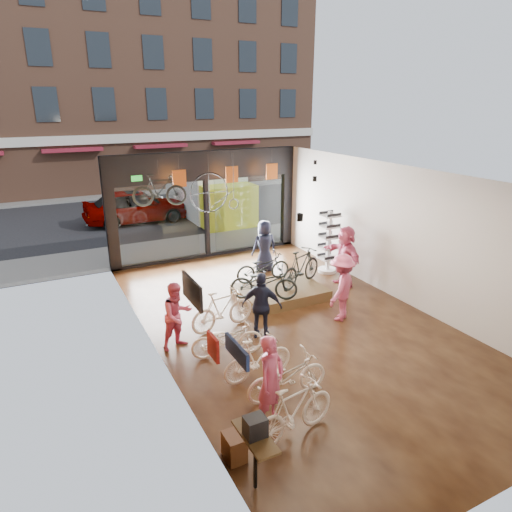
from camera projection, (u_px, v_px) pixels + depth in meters
ground_plane at (293, 323)px, 11.78m from camera, size 7.00×12.00×0.04m
ceiling at (297, 174)px, 10.53m from camera, size 7.00×12.00×0.04m
wall_left at (153, 277)px, 9.65m from camera, size 0.04×12.00×3.80m
wall_right at (403, 235)px, 12.67m from camera, size 0.04×12.00×3.80m
storefront at (206, 205)px, 16.21m from camera, size 7.00×0.26×3.80m
exit_sign at (137, 178)px, 14.71m from camera, size 0.35×0.06×0.18m
street_road at (147, 207)px, 24.42m from camera, size 30.00×18.00×0.02m
sidewalk_near at (197, 245)px, 17.82m from camera, size 30.00×2.40×0.12m
sidewalk_far at (130, 193)px, 27.77m from camera, size 30.00×2.00×0.12m
opposite_building at (111, 73)px, 27.62m from camera, size 26.00×5.00×14.00m
street_car at (135, 206)px, 21.10m from camera, size 4.67×1.88×1.59m
box_truck at (211, 190)px, 21.51m from camera, size 2.40×7.20×2.83m
floor_bike_1 at (294, 411)px, 7.62m from camera, size 1.80×0.78×1.05m
floor_bike_2 at (287, 376)px, 8.73m from camera, size 1.70×0.64×0.88m
floor_bike_3 at (258, 358)px, 9.29m from camera, size 1.55×0.47×0.92m
floor_bike_4 at (227, 339)px, 10.13m from camera, size 1.70×0.89×0.85m
floor_bike_5 at (222, 310)px, 11.31m from camera, size 1.78×0.71×1.04m
display_platform at (280, 292)px, 13.26m from camera, size 2.40×1.80×0.30m
display_bike_left at (264, 283)px, 12.30m from camera, size 1.89×1.48×0.96m
display_bike_mid at (301, 267)px, 13.22m from camera, size 1.88×1.21×1.10m
display_bike_right at (263, 267)px, 13.55m from camera, size 1.72×0.71×0.88m
customer_0 at (271, 380)px, 7.92m from camera, size 0.73×0.64×1.69m
customer_1 at (177, 316)px, 10.38m from camera, size 0.93×0.82×1.60m
customer_2 at (262, 306)px, 10.81m from camera, size 1.02×0.89×1.65m
customer_3 at (341, 287)px, 11.70m from camera, size 1.33×1.18×1.78m
customer_4 at (264, 246)px, 15.06m from camera, size 0.89×0.61×1.74m
customer_5 at (345, 256)px, 13.87m from camera, size 0.67×1.78×1.89m
sunglasses_rack at (329, 242)px, 14.93m from camera, size 0.69×0.61×2.06m
wall_merch at (225, 388)px, 6.95m from camera, size 0.40×2.40×2.60m
penny_farthing at (217, 193)px, 15.15m from camera, size 1.67×0.06×1.33m
hung_bike at (159, 190)px, 13.45m from camera, size 1.64×0.84×0.95m
jersey_left at (179, 179)px, 14.66m from camera, size 0.45×0.03×0.55m
jersey_mid at (232, 175)px, 15.45m from camera, size 0.45×0.03×0.55m
jersey_right at (272, 171)px, 16.11m from camera, size 0.45×0.03×0.55m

